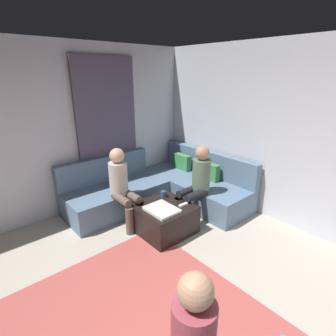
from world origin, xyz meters
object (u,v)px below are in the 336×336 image
at_px(person_on_couch_back, 197,181).
at_px(ottoman, 164,218).
at_px(game_remote, 183,205).
at_px(coffee_mug, 163,194).
at_px(person_on_couch_side, 122,185).
at_px(sectional_couch, 162,188).

bearing_deg(person_on_couch_back, ottoman, 84.47).
bearing_deg(game_remote, ottoman, -129.29).
bearing_deg(coffee_mug, game_remote, 5.71).
height_order(coffee_mug, person_on_couch_side, person_on_couch_side).
relative_size(coffee_mug, person_on_couch_side, 0.08).
xyz_separation_m(coffee_mug, person_on_couch_back, (0.28, 0.44, 0.19)).
distance_m(coffee_mug, game_remote, 0.40).
distance_m(ottoman, person_on_couch_side, 0.80).
height_order(sectional_couch, person_on_couch_back, person_on_couch_back).
relative_size(game_remote, person_on_couch_side, 0.12).
height_order(person_on_couch_back, person_on_couch_side, same).
bearing_deg(person_on_couch_back, coffee_mug, 57.61).
xyz_separation_m(ottoman, person_on_couch_side, (-0.58, -0.33, 0.45)).
xyz_separation_m(ottoman, person_on_couch_back, (0.06, 0.62, 0.45)).
xyz_separation_m(ottoman, game_remote, (0.18, 0.22, 0.22)).
relative_size(ottoman, person_on_couch_back, 0.63).
relative_size(person_on_couch_back, person_on_couch_side, 1.00).
distance_m(person_on_couch_back, person_on_couch_side, 1.14).
xyz_separation_m(sectional_couch, ottoman, (0.72, -0.57, -0.07)).
bearing_deg(person_on_couch_side, sectional_couch, -170.63).
height_order(game_remote, person_on_couch_back, person_on_couch_back).
height_order(game_remote, person_on_couch_side, person_on_couch_side).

